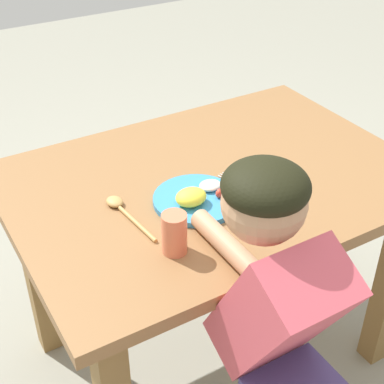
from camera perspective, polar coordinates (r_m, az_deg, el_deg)
name	(u,v)px	position (r m, az deg, el deg)	size (l,w,h in m)	color
ground_plane	(210,348)	(2.13, 1.78, -15.46)	(8.00, 8.00, 0.00)	gray
dining_table	(213,211)	(1.71, 2.14, -1.91)	(1.17, 0.84, 0.74)	olive
plate	(196,198)	(1.52, 0.42, -0.63)	(0.23, 0.23, 0.06)	#3586C2
fork	(250,187)	(1.60, 5.85, 0.54)	(0.09, 0.20, 0.01)	silver
spoon	(121,208)	(1.50, -7.14, -1.64)	(0.05, 0.23, 0.02)	tan
drinking_cup	(174,233)	(1.34, -1.79, -4.19)	(0.06, 0.06, 0.11)	#D97250
person	(277,360)	(1.35, 8.62, -16.45)	(0.20, 0.49, 1.06)	#443B71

